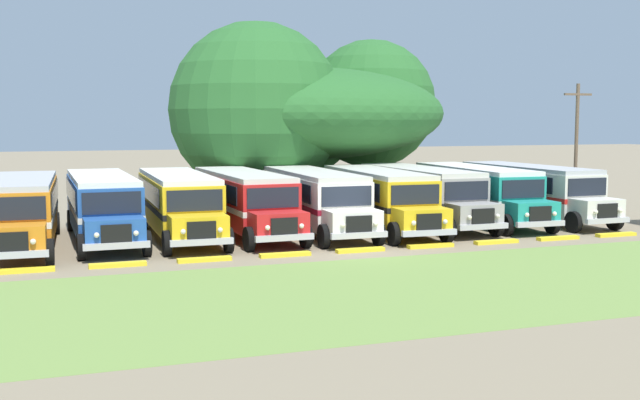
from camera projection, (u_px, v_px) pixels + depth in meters
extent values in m
plane|color=#84755B|center=(354.00, 249.00, 30.92)|extent=(220.00, 220.00, 0.00)
cube|color=olive|center=(440.00, 285.00, 24.14)|extent=(80.00, 10.30, 0.01)
cube|color=orange|center=(23.00, 208.00, 31.73)|extent=(2.82, 9.28, 2.10)
cube|color=white|center=(23.00, 212.00, 31.75)|extent=(2.85, 9.30, 0.24)
cube|color=black|center=(55.00, 195.00, 32.34)|extent=(0.32, 8.00, 0.80)
cube|color=#B2B2B7|center=(22.00, 181.00, 31.61)|extent=(2.74, 9.18, 0.22)
cube|color=orange|center=(13.00, 240.00, 26.76)|extent=(2.25, 1.48, 1.05)
cube|color=black|center=(11.00, 242.00, 26.05)|extent=(1.10, 0.14, 0.70)
cube|color=#B7B7BC|center=(12.00, 255.00, 26.06)|extent=(2.41, 0.28, 0.24)
cube|color=black|center=(13.00, 209.00, 27.29)|extent=(2.20, 0.14, 0.84)
cube|color=white|center=(30.00, 200.00, 36.13)|extent=(0.90, 0.09, 1.30)
sphere|color=#EAE5C6|center=(33.00, 242.00, 26.21)|extent=(0.20, 0.20, 0.20)
cylinder|color=black|center=(50.00, 252.00, 27.26)|extent=(0.31, 1.01, 1.00)
cylinder|color=black|center=(56.00, 223.00, 35.04)|extent=(0.31, 1.01, 1.00)
cylinder|color=black|center=(0.00, 225.00, 34.33)|extent=(0.31, 1.01, 1.00)
cube|color=#23519E|center=(102.00, 204.00, 33.55)|extent=(2.69, 9.25, 2.10)
cube|color=silver|center=(102.00, 208.00, 33.57)|extent=(2.72, 9.27, 0.24)
cube|color=black|center=(130.00, 191.00, 34.22)|extent=(0.20, 8.00, 0.80)
cube|color=black|center=(71.00, 193.00, 33.33)|extent=(0.20, 8.00, 0.80)
cube|color=silver|center=(101.00, 177.00, 33.43)|extent=(2.61, 9.15, 0.22)
cube|color=#23519E|center=(114.00, 232.00, 28.67)|extent=(2.23, 1.44, 1.05)
cube|color=black|center=(116.00, 234.00, 27.98)|extent=(1.10, 0.12, 0.70)
cube|color=#B7B7BC|center=(117.00, 246.00, 27.98)|extent=(2.40, 0.25, 0.24)
cube|color=black|center=(112.00, 203.00, 29.19)|extent=(2.20, 0.10, 0.84)
cube|color=silver|center=(94.00, 196.00, 37.86)|extent=(0.90, 0.08, 1.30)
sphere|color=#EAE5C6|center=(136.00, 233.00, 28.18)|extent=(0.20, 0.20, 0.20)
sphere|color=#EAE5C6|center=(97.00, 235.00, 27.69)|extent=(0.20, 0.20, 0.20)
cylinder|color=black|center=(147.00, 244.00, 29.24)|extent=(0.30, 1.01, 1.00)
cylinder|color=black|center=(81.00, 247.00, 28.40)|extent=(0.30, 1.01, 1.00)
cylinder|color=black|center=(123.00, 218.00, 36.87)|extent=(0.30, 1.01, 1.00)
cylinder|color=black|center=(71.00, 220.00, 36.03)|extent=(0.30, 1.01, 1.00)
cube|color=yellow|center=(178.00, 202.00, 34.46)|extent=(2.59, 9.22, 2.10)
cube|color=black|center=(178.00, 205.00, 34.48)|extent=(2.62, 9.24, 0.24)
cube|color=black|center=(204.00, 189.00, 35.10)|extent=(0.12, 8.00, 0.80)
cube|color=black|center=(148.00, 191.00, 34.29)|extent=(0.12, 8.00, 0.80)
cube|color=silver|center=(177.00, 176.00, 34.34)|extent=(2.51, 9.12, 0.22)
cube|color=yellow|center=(198.00, 229.00, 29.53)|extent=(2.21, 1.42, 1.05)
cube|color=black|center=(202.00, 231.00, 28.83)|extent=(1.10, 0.11, 0.70)
cube|color=#B7B7BC|center=(202.00, 242.00, 28.84)|extent=(2.40, 0.22, 0.24)
cube|color=black|center=(195.00, 201.00, 30.06)|extent=(2.20, 0.08, 0.84)
cube|color=black|center=(164.00, 195.00, 38.82)|extent=(0.90, 0.07, 1.30)
sphere|color=#EAE5C6|center=(220.00, 230.00, 29.01)|extent=(0.20, 0.20, 0.20)
sphere|color=#EAE5C6|center=(183.00, 232.00, 28.56)|extent=(0.20, 0.20, 0.20)
cylinder|color=black|center=(228.00, 240.00, 30.06)|extent=(0.29, 1.00, 1.00)
cylinder|color=black|center=(167.00, 243.00, 29.29)|extent=(0.29, 1.00, 1.00)
cylinder|color=black|center=(193.00, 216.00, 37.78)|extent=(0.29, 1.00, 1.00)
cylinder|color=black|center=(144.00, 218.00, 37.01)|extent=(0.29, 1.00, 1.00)
cube|color=red|center=(242.00, 199.00, 35.45)|extent=(2.82, 9.28, 2.10)
cube|color=white|center=(242.00, 203.00, 35.47)|extent=(2.85, 9.30, 0.24)
cube|color=black|center=(267.00, 187.00, 36.14)|extent=(0.32, 8.00, 0.80)
cube|color=black|center=(214.00, 189.00, 35.22)|extent=(0.32, 8.00, 0.80)
cube|color=beige|center=(242.00, 174.00, 35.33)|extent=(2.73, 9.18, 0.22)
cube|color=red|center=(278.00, 225.00, 30.60)|extent=(2.25, 1.47, 1.05)
cube|color=black|center=(284.00, 227.00, 29.91)|extent=(1.10, 0.14, 0.70)
cube|color=#B7B7BC|center=(285.00, 238.00, 29.92)|extent=(2.41, 0.28, 0.24)
cube|color=black|center=(273.00, 198.00, 31.11)|extent=(2.20, 0.14, 0.84)
cube|color=white|center=(218.00, 193.00, 39.74)|extent=(0.90, 0.09, 1.30)
sphere|color=#EAE5C6|center=(302.00, 226.00, 30.12)|extent=(0.20, 0.20, 0.20)
sphere|color=#EAE5C6|center=(268.00, 228.00, 29.61)|extent=(0.20, 0.20, 0.20)
cylinder|color=black|center=(306.00, 236.00, 31.18)|extent=(0.31, 1.01, 1.00)
cylinder|color=black|center=(249.00, 239.00, 30.31)|extent=(0.31, 1.01, 1.00)
cylinder|color=black|center=(249.00, 213.00, 38.77)|extent=(0.31, 1.01, 1.00)
cylinder|color=black|center=(203.00, 215.00, 37.90)|extent=(0.31, 1.01, 1.00)
cube|color=silver|center=(312.00, 198.00, 36.20)|extent=(2.64, 9.24, 2.10)
cube|color=maroon|center=(312.00, 201.00, 36.21)|extent=(2.67, 9.26, 0.24)
cube|color=black|center=(335.00, 186.00, 36.83)|extent=(0.16, 8.00, 0.80)
cube|color=black|center=(285.00, 187.00, 36.03)|extent=(0.16, 8.00, 0.80)
cube|color=beige|center=(312.00, 173.00, 36.08)|extent=(2.56, 9.14, 0.22)
cube|color=silver|center=(352.00, 223.00, 31.25)|extent=(2.22, 1.43, 1.05)
cube|color=black|center=(359.00, 224.00, 30.55)|extent=(1.10, 0.12, 0.70)
cube|color=#B7B7BC|center=(359.00, 235.00, 30.56)|extent=(2.40, 0.24, 0.24)
cube|color=black|center=(347.00, 196.00, 31.78)|extent=(2.20, 0.09, 0.84)
cube|color=maroon|center=(285.00, 191.00, 40.56)|extent=(0.90, 0.07, 1.30)
sphere|color=#EAE5C6|center=(376.00, 224.00, 30.73)|extent=(0.20, 0.20, 0.20)
sphere|color=#EAE5C6|center=(343.00, 225.00, 30.28)|extent=(0.20, 0.20, 0.20)
cylinder|color=black|center=(378.00, 234.00, 31.78)|extent=(0.30, 1.00, 1.00)
cylinder|color=black|center=(324.00, 236.00, 31.02)|extent=(0.30, 1.00, 1.00)
cylinder|color=black|center=(316.00, 212.00, 39.51)|extent=(0.30, 1.00, 1.00)
cylinder|color=black|center=(272.00, 213.00, 38.75)|extent=(0.30, 1.00, 1.00)
cube|color=yellow|center=(376.00, 196.00, 36.92)|extent=(2.91, 9.30, 2.10)
cube|color=black|center=(376.00, 200.00, 36.94)|extent=(2.94, 9.32, 0.24)
cube|color=black|center=(398.00, 185.00, 37.52)|extent=(0.40, 7.99, 0.80)
cube|color=black|center=(349.00, 186.00, 36.79)|extent=(0.40, 7.99, 0.80)
cube|color=beige|center=(376.00, 172.00, 36.80)|extent=(2.83, 9.20, 0.22)
cube|color=yellow|center=(422.00, 221.00, 31.93)|extent=(2.26, 1.50, 1.05)
cube|color=black|center=(429.00, 222.00, 31.23)|extent=(1.10, 0.15, 0.70)
cube|color=#B7B7BC|center=(429.00, 233.00, 31.23)|extent=(2.41, 0.31, 0.24)
cube|color=black|center=(415.00, 195.00, 32.46)|extent=(2.20, 0.16, 0.84)
cube|color=black|center=(345.00, 190.00, 41.33)|extent=(0.90, 0.10, 1.30)
sphere|color=#EAE5C6|center=(445.00, 222.00, 31.38)|extent=(0.20, 0.20, 0.20)
sphere|color=#EAE5C6|center=(414.00, 223.00, 30.98)|extent=(0.20, 0.20, 0.20)
cylinder|color=black|center=(446.00, 231.00, 32.43)|extent=(0.32, 1.01, 1.00)
cylinder|color=black|center=(394.00, 234.00, 31.74)|extent=(0.32, 1.01, 1.00)
cylinder|color=black|center=(377.00, 210.00, 40.23)|extent=(0.32, 1.01, 1.00)
cylinder|color=black|center=(333.00, 212.00, 39.54)|extent=(0.32, 1.01, 1.00)
cube|color=#9E9993|center=(419.00, 193.00, 38.64)|extent=(2.60, 9.23, 2.10)
cube|color=#282828|center=(419.00, 196.00, 38.65)|extent=(2.63, 9.25, 0.24)
cube|color=black|center=(438.00, 182.00, 39.30)|extent=(0.12, 8.00, 0.80)
cube|color=black|center=(393.00, 183.00, 38.43)|extent=(0.12, 8.00, 0.80)
cube|color=beige|center=(419.00, 170.00, 38.52)|extent=(2.51, 9.12, 0.22)
cube|color=#9E9993|center=(474.00, 215.00, 33.74)|extent=(2.21, 1.42, 1.05)
cube|color=black|center=(483.00, 217.00, 33.04)|extent=(1.10, 0.11, 0.70)
cube|color=#B7B7BC|center=(483.00, 227.00, 33.05)|extent=(2.40, 0.22, 0.24)
cube|color=black|center=(467.00, 191.00, 34.26)|extent=(2.20, 0.08, 0.84)
cube|color=#282828|center=(380.00, 187.00, 42.97)|extent=(0.90, 0.07, 1.30)
sphere|color=#EAE5C6|center=(498.00, 216.00, 33.24)|extent=(0.20, 0.20, 0.20)
sphere|color=#EAE5C6|center=(470.00, 217.00, 32.76)|extent=(0.20, 0.20, 0.20)
cylinder|color=black|center=(496.00, 225.00, 34.30)|extent=(0.29, 1.00, 1.00)
cylinder|color=black|center=(449.00, 228.00, 33.48)|extent=(0.29, 1.00, 1.00)
cylinder|color=black|center=(413.00, 206.00, 41.96)|extent=(0.29, 1.00, 1.00)
cylinder|color=black|center=(373.00, 208.00, 41.14)|extent=(0.29, 1.00, 1.00)
cube|color=teal|center=(474.00, 191.00, 39.60)|extent=(2.84, 9.29, 2.10)
cube|color=white|center=(474.00, 194.00, 39.62)|extent=(2.87, 9.31, 0.24)
cube|color=black|center=(493.00, 180.00, 40.21)|extent=(0.33, 8.00, 0.80)
cube|color=black|center=(449.00, 182.00, 39.46)|extent=(0.33, 8.00, 0.80)
cube|color=silver|center=(474.00, 169.00, 39.48)|extent=(2.75, 9.18, 0.22)
cube|color=teal|center=(531.00, 213.00, 34.62)|extent=(2.25, 1.48, 1.05)
cube|color=black|center=(540.00, 214.00, 33.92)|extent=(1.10, 0.14, 0.70)
cube|color=#B7B7BC|center=(540.00, 224.00, 33.93)|extent=(2.41, 0.29, 0.24)
cube|color=black|center=(523.00, 189.00, 35.16)|extent=(2.20, 0.14, 0.84)
cube|color=white|center=(435.00, 186.00, 44.00)|extent=(0.90, 0.09, 1.30)
sphere|color=#EAE5C6|center=(555.00, 214.00, 34.08)|extent=(0.20, 0.20, 0.20)
sphere|color=#EAE5C6|center=(527.00, 215.00, 33.66)|extent=(0.20, 0.20, 0.20)
cylinder|color=black|center=(552.00, 223.00, 35.13)|extent=(0.32, 1.01, 1.00)
cylinder|color=black|center=(506.00, 225.00, 34.42)|extent=(0.32, 1.01, 1.00)
cylinder|color=black|center=(467.00, 204.00, 42.92)|extent=(0.32, 1.01, 1.00)
cylinder|color=black|center=(428.00, 206.00, 42.20)|extent=(0.32, 1.01, 1.00)
cube|color=silver|center=(527.00, 189.00, 40.58)|extent=(2.74, 9.26, 2.10)
cube|color=red|center=(527.00, 192.00, 40.60)|extent=(2.77, 9.28, 0.24)
cube|color=black|center=(544.00, 179.00, 41.26)|extent=(0.25, 8.00, 0.80)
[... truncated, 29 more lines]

